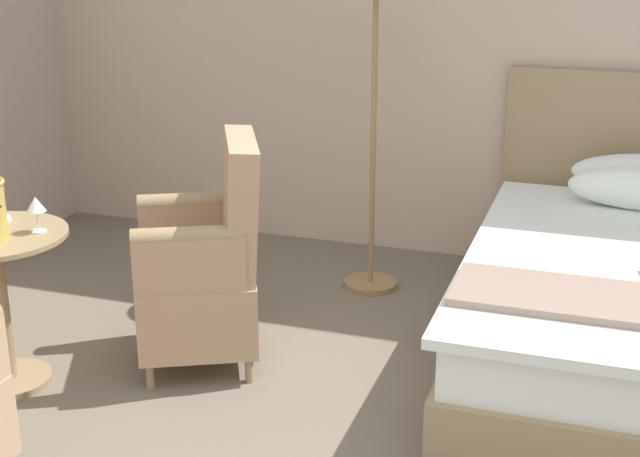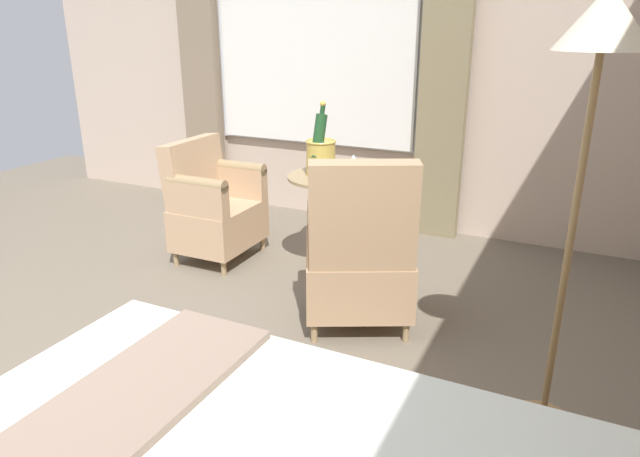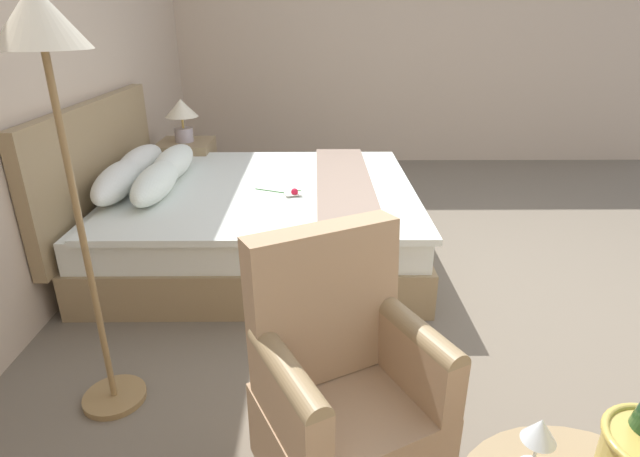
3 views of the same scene
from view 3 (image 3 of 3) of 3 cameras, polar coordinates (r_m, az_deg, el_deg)
ground_plane at (r=3.48m, az=20.26°, el=-6.61°), size 7.93×7.93×0.00m
wall_headboard_side at (r=3.25m, az=-31.94°, el=16.87°), size 6.55×0.12×2.94m
wall_far_side at (r=6.21m, az=11.58°, el=21.01°), size 0.12×5.69×2.94m
bed at (r=3.69m, az=-8.17°, el=1.69°), size 1.98×2.24×1.12m
nightstand at (r=4.81m, az=-14.84°, el=6.09°), size 0.51×0.47×0.60m
bedside_lamp at (r=4.69m, az=-15.52°, el=12.54°), size 0.29×0.29×0.38m
floor_lamp_brass at (r=2.06m, az=-28.50°, el=15.16°), size 0.32×0.32×1.74m
wine_glass_near_bucket at (r=1.30m, az=23.82°, el=-20.56°), size 0.08×0.08×0.15m
armchair_by_window at (r=1.83m, az=2.69°, el=-18.23°), size 0.71×0.73×0.99m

